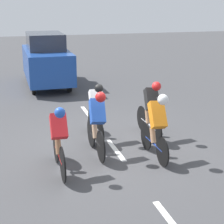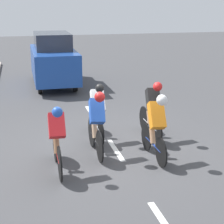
% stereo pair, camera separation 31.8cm
% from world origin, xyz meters
% --- Properties ---
extents(ground_plane, '(60.00, 60.00, 0.00)m').
position_xyz_m(ground_plane, '(0.00, 0.00, 0.00)').
color(ground_plane, '#424244').
extents(lane_stripe_near, '(0.12, 1.40, 0.01)m').
position_xyz_m(lane_stripe_near, '(0.00, 3.44, 0.00)').
color(lane_stripe_near, white).
rests_on(lane_stripe_near, ground).
extents(lane_stripe_mid, '(0.12, 1.40, 0.01)m').
position_xyz_m(lane_stripe_mid, '(0.00, 0.24, 0.00)').
color(lane_stripe_mid, white).
rests_on(lane_stripe_mid, ground).
extents(lane_stripe_far, '(0.12, 1.40, 0.01)m').
position_xyz_m(lane_stripe_far, '(0.00, -2.96, 0.00)').
color(lane_stripe_far, white).
rests_on(lane_stripe_far, ground).
extents(cyclist_black, '(0.37, 1.70, 1.53)m').
position_xyz_m(cyclist_black, '(-1.11, -0.32, 0.80)').
color(cyclist_black, black).
rests_on(cyclist_black, ground).
extents(cyclist_orange, '(0.36, 1.62, 1.55)m').
position_xyz_m(cyclist_orange, '(-0.72, 0.98, 0.83)').
color(cyclist_orange, black).
rests_on(cyclist_orange, ground).
extents(cyclist_blue, '(0.37, 1.67, 1.55)m').
position_xyz_m(cyclist_blue, '(0.49, 0.41, 0.81)').
color(cyclist_blue, black).
rests_on(cyclist_blue, ground).
extents(cyclist_white, '(0.34, 1.65, 1.50)m').
position_xyz_m(cyclist_white, '(0.26, -0.58, 0.79)').
color(cyclist_white, black).
rests_on(cyclist_white, ground).
extents(cyclist_red, '(0.33, 1.68, 1.48)m').
position_xyz_m(cyclist_red, '(1.45, 1.09, 0.76)').
color(cyclist_red, black).
rests_on(cyclist_red, ground).
extents(support_car, '(1.70, 4.11, 2.15)m').
position_xyz_m(support_car, '(0.73, -7.22, 1.07)').
color(support_car, black).
rests_on(support_car, ground).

